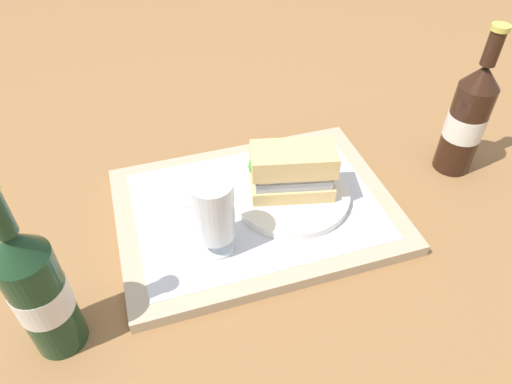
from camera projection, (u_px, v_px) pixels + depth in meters
name	position (u px, v px, depth m)	size (l,w,h in m)	color
ground_plane	(256.00, 214.00, 0.77)	(3.00, 3.00, 0.00)	olive
tray	(256.00, 210.00, 0.76)	(0.44, 0.32, 0.02)	tan
placemat	(256.00, 205.00, 0.76)	(0.38, 0.27, 0.00)	silver
plate	(291.00, 193.00, 0.77)	(0.19, 0.19, 0.01)	silver
sandwich	(290.00, 170.00, 0.73)	(0.14, 0.09, 0.08)	tan
beer_glass	(213.00, 214.00, 0.65)	(0.06, 0.06, 0.12)	silver
napkin_folded	(189.00, 192.00, 0.77)	(0.09, 0.07, 0.01)	white
beer_bottle	(38.00, 290.00, 0.54)	(0.07, 0.07, 0.27)	#19381E
second_bottle	(467.00, 118.00, 0.79)	(0.07, 0.07, 0.27)	black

